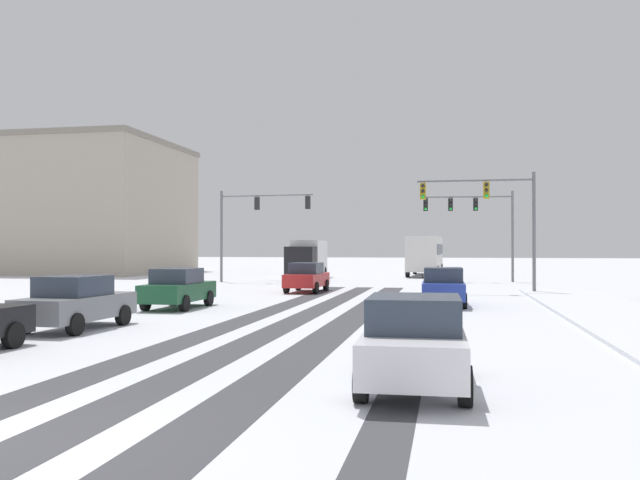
{
  "coord_description": "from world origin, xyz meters",
  "views": [
    {
      "loc": [
        5.73,
        -7.17,
        2.47
      ],
      "look_at": [
        0.0,
        22.0,
        2.8
      ],
      "focal_mm": 36.88,
      "sensor_mm": 36.0,
      "label": 1
    }
  ],
  "objects_px": {
    "traffic_signal_far_right": "(475,215)",
    "car_white_sixth": "(415,341)",
    "traffic_signal_far_left": "(253,216)",
    "car_dark_green_third": "(178,288)",
    "bus_oncoming": "(425,253)",
    "car_red_lead": "(307,277)",
    "office_building_far_left_block": "(27,209)",
    "car_grey_fourth": "(76,302)",
    "box_truck_delivery": "(307,258)",
    "traffic_signal_near_right": "(492,207)",
    "car_blue_second": "(443,287)"
  },
  "relations": [
    {
      "from": "box_truck_delivery",
      "to": "car_dark_green_third",
      "type": "bearing_deg",
      "value": -89.74
    },
    {
      "from": "traffic_signal_far_left",
      "to": "traffic_signal_far_right",
      "type": "xyz_separation_m",
      "value": [
        15.43,
        3.96,
        0.13
      ]
    },
    {
      "from": "car_dark_green_third",
      "to": "bus_oncoming",
      "type": "xyz_separation_m",
      "value": [
        8.75,
        33.05,
        1.18
      ]
    },
    {
      "from": "car_grey_fourth",
      "to": "box_truck_delivery",
      "type": "bearing_deg",
      "value": 89.79
    },
    {
      "from": "car_dark_green_third",
      "to": "box_truck_delivery",
      "type": "xyz_separation_m",
      "value": [
        -0.11,
        25.2,
        0.82
      ]
    },
    {
      "from": "traffic_signal_far_right",
      "to": "car_dark_green_third",
      "type": "height_order",
      "value": "traffic_signal_far_right"
    },
    {
      "from": "traffic_signal_far_left",
      "to": "car_dark_green_third",
      "type": "height_order",
      "value": "traffic_signal_far_left"
    },
    {
      "from": "bus_oncoming",
      "to": "box_truck_delivery",
      "type": "relative_size",
      "value": 1.48
    },
    {
      "from": "traffic_signal_near_right",
      "to": "car_dark_green_third",
      "type": "bearing_deg",
      "value": -138.41
    },
    {
      "from": "car_white_sixth",
      "to": "office_building_far_left_block",
      "type": "bearing_deg",
      "value": 131.02
    },
    {
      "from": "car_dark_green_third",
      "to": "car_grey_fourth",
      "type": "relative_size",
      "value": 0.99
    },
    {
      "from": "traffic_signal_near_right",
      "to": "car_white_sixth",
      "type": "bearing_deg",
      "value": -96.65
    },
    {
      "from": "car_dark_green_third",
      "to": "box_truck_delivery",
      "type": "relative_size",
      "value": 0.55
    },
    {
      "from": "traffic_signal_far_left",
      "to": "office_building_far_left_block",
      "type": "distance_m",
      "value": 30.81
    },
    {
      "from": "traffic_signal_near_right",
      "to": "bus_oncoming",
      "type": "height_order",
      "value": "traffic_signal_near_right"
    },
    {
      "from": "traffic_signal_far_left",
      "to": "traffic_signal_far_right",
      "type": "height_order",
      "value": "same"
    },
    {
      "from": "traffic_signal_far_left",
      "to": "traffic_signal_near_right",
      "type": "relative_size",
      "value": 1.05
    },
    {
      "from": "traffic_signal_far_right",
      "to": "car_grey_fourth",
      "type": "xyz_separation_m",
      "value": [
        -12.87,
        -30.46,
        -3.99
      ]
    },
    {
      "from": "bus_oncoming",
      "to": "car_grey_fourth",
      "type": "bearing_deg",
      "value": -102.63
    },
    {
      "from": "car_white_sixth",
      "to": "office_building_far_left_block",
      "type": "relative_size",
      "value": 0.14
    },
    {
      "from": "traffic_signal_far_left",
      "to": "traffic_signal_near_right",
      "type": "xyz_separation_m",
      "value": [
        15.86,
        -7.88,
        -0.03
      ]
    },
    {
      "from": "traffic_signal_far_left",
      "to": "car_red_lead",
      "type": "xyz_separation_m",
      "value": [
        5.85,
        -9.06,
        -3.86
      ]
    },
    {
      "from": "traffic_signal_far_right",
      "to": "car_white_sixth",
      "type": "height_order",
      "value": "traffic_signal_far_right"
    },
    {
      "from": "car_dark_green_third",
      "to": "bus_oncoming",
      "type": "height_order",
      "value": "bus_oncoming"
    },
    {
      "from": "traffic_signal_far_right",
      "to": "bus_oncoming",
      "type": "height_order",
      "value": "traffic_signal_far_right"
    },
    {
      "from": "car_dark_green_third",
      "to": "car_grey_fourth",
      "type": "bearing_deg",
      "value": -91.88
    },
    {
      "from": "car_red_lead",
      "to": "box_truck_delivery",
      "type": "xyz_separation_m",
      "value": [
        -3.17,
        14.79,
        0.82
      ]
    },
    {
      "from": "traffic_signal_far_right",
      "to": "car_red_lead",
      "type": "distance_m",
      "value": 16.65
    },
    {
      "from": "car_blue_second",
      "to": "car_dark_green_third",
      "type": "xyz_separation_m",
      "value": [
        -10.53,
        -3.14,
        0.0
      ]
    },
    {
      "from": "traffic_signal_far_right",
      "to": "box_truck_delivery",
      "type": "xyz_separation_m",
      "value": [
        -12.75,
        1.77,
        -3.17
      ]
    },
    {
      "from": "traffic_signal_far_right",
      "to": "car_grey_fourth",
      "type": "distance_m",
      "value": 33.31
    },
    {
      "from": "traffic_signal_far_right",
      "to": "box_truck_delivery",
      "type": "bearing_deg",
      "value": 172.09
    },
    {
      "from": "traffic_signal_far_left",
      "to": "car_white_sixth",
      "type": "relative_size",
      "value": 1.66
    },
    {
      "from": "traffic_signal_far_right",
      "to": "car_white_sixth",
      "type": "xyz_separation_m",
      "value": [
        -2.47,
        -36.75,
        -3.99
      ]
    },
    {
      "from": "car_grey_fourth",
      "to": "bus_oncoming",
      "type": "bearing_deg",
      "value": 77.37
    },
    {
      "from": "traffic_signal_far_left",
      "to": "car_red_lead",
      "type": "relative_size",
      "value": 1.65
    },
    {
      "from": "car_dark_green_third",
      "to": "car_white_sixth",
      "type": "height_order",
      "value": "same"
    },
    {
      "from": "car_grey_fourth",
      "to": "car_dark_green_third",
      "type": "bearing_deg",
      "value": 88.12
    },
    {
      "from": "car_red_lead",
      "to": "office_building_far_left_block",
      "type": "relative_size",
      "value": 0.14
    },
    {
      "from": "car_dark_green_third",
      "to": "car_blue_second",
      "type": "bearing_deg",
      "value": 16.59
    },
    {
      "from": "car_white_sixth",
      "to": "office_building_far_left_block",
      "type": "distance_m",
      "value": 61.93
    },
    {
      "from": "car_dark_green_third",
      "to": "traffic_signal_near_right",
      "type": "bearing_deg",
      "value": 41.59
    },
    {
      "from": "office_building_far_left_block",
      "to": "car_white_sixth",
      "type": "bearing_deg",
      "value": -48.98
    },
    {
      "from": "car_red_lead",
      "to": "bus_oncoming",
      "type": "relative_size",
      "value": 0.37
    },
    {
      "from": "office_building_far_left_block",
      "to": "car_dark_green_third",
      "type": "bearing_deg",
      "value": -47.61
    },
    {
      "from": "car_blue_second",
      "to": "office_building_far_left_block",
      "type": "distance_m",
      "value": 51.03
    },
    {
      "from": "traffic_signal_far_right",
      "to": "car_grey_fourth",
      "type": "height_order",
      "value": "traffic_signal_far_right"
    },
    {
      "from": "traffic_signal_near_right",
      "to": "traffic_signal_far_left",
      "type": "bearing_deg",
      "value": 153.59
    },
    {
      "from": "car_dark_green_third",
      "to": "bus_oncoming",
      "type": "bearing_deg",
      "value": 75.16
    },
    {
      "from": "car_white_sixth",
      "to": "box_truck_delivery",
      "type": "distance_m",
      "value": 39.88
    }
  ]
}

